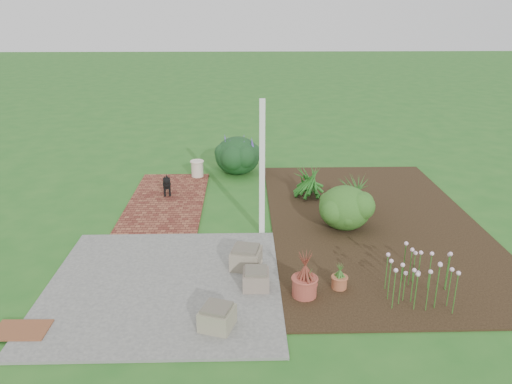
{
  "coord_description": "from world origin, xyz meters",
  "views": [
    {
      "loc": [
        -0.02,
        -8.37,
        3.97
      ],
      "look_at": [
        0.2,
        0.4,
        0.7
      ],
      "focal_mm": 35.0,
      "sensor_mm": 36.0,
      "label": 1
    }
  ],
  "objects_px": {
    "cream_ceramic_urn": "(197,169)",
    "evergreen_shrub": "(345,207)",
    "black_dog": "(167,183)",
    "stone_trough_near": "(217,318)"
  },
  "relations": [
    {
      "from": "cream_ceramic_urn",
      "to": "black_dog",
      "type": "bearing_deg",
      "value": -113.39
    },
    {
      "from": "black_dog",
      "to": "stone_trough_near",
      "type": "bearing_deg",
      "value": -83.72
    },
    {
      "from": "black_dog",
      "to": "evergreen_shrub",
      "type": "relative_size",
      "value": 0.54
    },
    {
      "from": "stone_trough_near",
      "to": "cream_ceramic_urn",
      "type": "xyz_separation_m",
      "value": [
        -0.78,
        6.19,
        0.06
      ]
    },
    {
      "from": "stone_trough_near",
      "to": "evergreen_shrub",
      "type": "distance_m",
      "value": 3.86
    },
    {
      "from": "black_dog",
      "to": "cream_ceramic_urn",
      "type": "xyz_separation_m",
      "value": [
        0.56,
        1.29,
        -0.08
      ]
    },
    {
      "from": "evergreen_shrub",
      "to": "stone_trough_near",
      "type": "bearing_deg",
      "value": -125.9
    },
    {
      "from": "cream_ceramic_urn",
      "to": "stone_trough_near",
      "type": "bearing_deg",
      "value": -82.82
    },
    {
      "from": "cream_ceramic_urn",
      "to": "evergreen_shrub",
      "type": "bearing_deg",
      "value": -45.26
    },
    {
      "from": "black_dog",
      "to": "cream_ceramic_urn",
      "type": "height_order",
      "value": "black_dog"
    }
  ]
}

